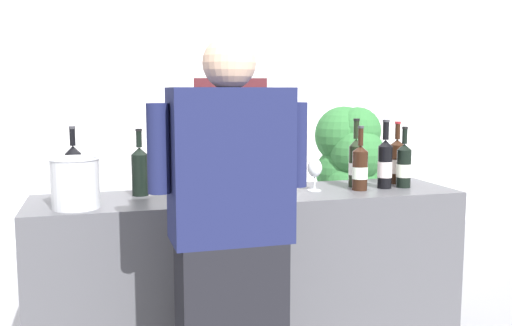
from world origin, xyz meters
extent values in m
cube|color=white|center=(0.00, 2.60, 1.40)|extent=(8.00, 0.10, 2.80)
cube|color=#4C4C51|center=(0.00, 0.00, 0.45)|extent=(2.08, 0.52, 0.90)
cylinder|color=black|center=(0.58, 0.04, 1.01)|extent=(0.07, 0.07, 0.21)
cone|color=black|center=(0.58, 0.04, 1.13)|extent=(0.07, 0.07, 0.04)
cylinder|color=black|center=(0.58, 0.04, 1.20)|extent=(0.03, 0.03, 0.09)
cylinder|color=black|center=(0.58, 0.04, 1.25)|extent=(0.03, 0.03, 0.01)
cylinder|color=white|center=(0.58, 0.04, 1.00)|extent=(0.07, 0.07, 0.06)
cylinder|color=black|center=(-0.52, 0.10, 1.00)|extent=(0.08, 0.08, 0.20)
cone|color=black|center=(-0.52, 0.10, 1.12)|extent=(0.08, 0.08, 0.03)
cylinder|color=black|center=(-0.52, 0.10, 1.17)|extent=(0.03, 0.03, 0.08)
cylinder|color=black|center=(-0.52, 0.10, 1.22)|extent=(0.03, 0.03, 0.01)
cylinder|color=black|center=(0.84, 0.08, 1.01)|extent=(0.08, 0.08, 0.21)
cone|color=black|center=(0.84, 0.08, 1.13)|extent=(0.08, 0.08, 0.03)
cylinder|color=black|center=(0.84, 0.08, 1.18)|extent=(0.03, 0.03, 0.08)
cylinder|color=maroon|center=(0.84, 0.08, 1.23)|extent=(0.03, 0.03, 0.01)
cylinder|color=silver|center=(0.84, 0.08, 1.00)|extent=(0.08, 0.08, 0.08)
cylinder|color=black|center=(-0.82, 0.08, 1.01)|extent=(0.07, 0.07, 0.21)
cone|color=black|center=(-0.82, 0.08, 1.13)|extent=(0.07, 0.07, 0.03)
cylinder|color=black|center=(-0.82, 0.08, 1.19)|extent=(0.03, 0.03, 0.08)
cylinder|color=#333338|center=(-0.82, 0.08, 1.23)|extent=(0.03, 0.03, 0.01)
cylinder|color=white|center=(-0.82, 0.08, 1.00)|extent=(0.07, 0.07, 0.07)
cylinder|color=black|center=(0.71, -0.03, 1.01)|extent=(0.07, 0.07, 0.22)
cone|color=black|center=(0.71, -0.03, 1.13)|extent=(0.07, 0.07, 0.03)
cylinder|color=black|center=(0.71, -0.03, 1.20)|extent=(0.03, 0.03, 0.09)
cylinder|color=#333338|center=(0.71, -0.03, 1.25)|extent=(0.04, 0.04, 0.01)
cylinder|color=silver|center=(0.71, -0.03, 1.00)|extent=(0.07, 0.07, 0.08)
cylinder|color=black|center=(0.10, 0.07, 1.01)|extent=(0.08, 0.08, 0.22)
cone|color=black|center=(0.10, 0.07, 1.13)|extent=(0.08, 0.08, 0.03)
cylinder|color=black|center=(0.10, 0.07, 1.19)|extent=(0.03, 0.03, 0.09)
cylinder|color=#333338|center=(0.10, 0.07, 1.24)|extent=(0.03, 0.03, 0.01)
cylinder|color=black|center=(-0.28, 0.05, 1.00)|extent=(0.08, 0.08, 0.19)
cone|color=black|center=(-0.28, 0.05, 1.11)|extent=(0.08, 0.08, 0.04)
cylinder|color=black|center=(-0.28, 0.05, 1.18)|extent=(0.03, 0.03, 0.09)
cylinder|color=black|center=(-0.28, 0.05, 1.23)|extent=(0.03, 0.03, 0.01)
cylinder|color=silver|center=(-0.28, 0.05, 0.99)|extent=(0.08, 0.08, 0.07)
cylinder|color=black|center=(0.56, -0.06, 1.00)|extent=(0.08, 0.08, 0.20)
cone|color=black|center=(0.56, -0.06, 1.11)|extent=(0.08, 0.08, 0.03)
cylinder|color=black|center=(0.56, -0.06, 1.17)|extent=(0.03, 0.03, 0.09)
cylinder|color=#333338|center=(0.56, -0.06, 1.22)|extent=(0.03, 0.03, 0.01)
cylinder|color=silver|center=(0.56, -0.06, 0.99)|extent=(0.08, 0.08, 0.06)
cylinder|color=black|center=(0.81, -0.04, 1.00)|extent=(0.07, 0.07, 0.20)
cone|color=black|center=(0.81, -0.04, 1.11)|extent=(0.07, 0.07, 0.03)
cylinder|color=black|center=(0.81, -0.04, 1.17)|extent=(0.03, 0.03, 0.08)
cylinder|color=black|center=(0.81, -0.04, 1.21)|extent=(0.03, 0.03, 0.01)
cylinder|color=silver|center=(0.81, -0.04, 0.99)|extent=(0.08, 0.08, 0.07)
cylinder|color=silver|center=(0.33, -0.01, 0.90)|extent=(0.07, 0.07, 0.00)
cylinder|color=silver|center=(0.33, -0.01, 0.94)|extent=(0.01, 0.01, 0.07)
ellipsoid|color=silver|center=(0.33, -0.01, 1.02)|extent=(0.07, 0.07, 0.09)
ellipsoid|color=maroon|center=(0.33, -0.01, 1.00)|extent=(0.06, 0.06, 0.03)
cylinder|color=silver|center=(-0.81, -0.13, 1.01)|extent=(0.20, 0.20, 0.21)
torus|color=silver|center=(-0.81, -0.13, 1.11)|extent=(0.21, 0.21, 0.01)
cube|color=black|center=(0.04, 0.59, 0.43)|extent=(0.41, 0.30, 0.85)
cube|color=#47191E|center=(0.04, 0.59, 1.16)|extent=(0.45, 0.31, 0.62)
sphere|color=brown|center=(0.04, 0.59, 1.56)|extent=(0.19, 0.19, 0.19)
cylinder|color=#47191E|center=(0.28, 0.55, 1.24)|extent=(0.08, 0.08, 0.32)
cylinder|color=#47191E|center=(-0.20, 0.64, 1.24)|extent=(0.08, 0.08, 0.32)
cube|color=#191E47|center=(-0.25, -0.65, 1.14)|extent=(0.43, 0.24, 0.55)
sphere|color=#D8AD8C|center=(-0.25, -0.65, 1.50)|extent=(0.19, 0.19, 0.19)
cylinder|color=#191E47|center=(-0.51, -0.66, 1.20)|extent=(0.08, 0.08, 0.31)
cylinder|color=#191E47|center=(0.00, -0.65, 1.20)|extent=(0.08, 0.08, 0.31)
cylinder|color=brown|center=(1.16, 1.31, 0.15)|extent=(0.33, 0.33, 0.31)
sphere|color=#2D6B33|center=(1.26, 1.37, 0.73)|extent=(0.40, 0.40, 0.40)
sphere|color=#2D6B33|center=(1.11, 1.28, 0.69)|extent=(0.38, 0.38, 0.38)
sphere|color=#2D6B33|center=(1.19, 1.30, 1.10)|extent=(0.36, 0.36, 0.36)
sphere|color=#2D6B33|center=(1.17, 1.28, 0.68)|extent=(0.36, 0.36, 0.36)
sphere|color=#2D6B33|center=(1.10, 1.36, 0.77)|extent=(0.40, 0.40, 0.40)
sphere|color=#2D6B33|center=(1.12, 1.38, 1.06)|extent=(0.45, 0.45, 0.45)
sphere|color=#2D6B33|center=(1.17, 1.25, 0.93)|extent=(0.41, 0.41, 0.41)
cylinder|color=#4C3823|center=(1.16, 1.31, 0.61)|extent=(0.05, 0.05, 0.60)
camera|label=1|loc=(-0.71, -2.62, 1.40)|focal=39.57mm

